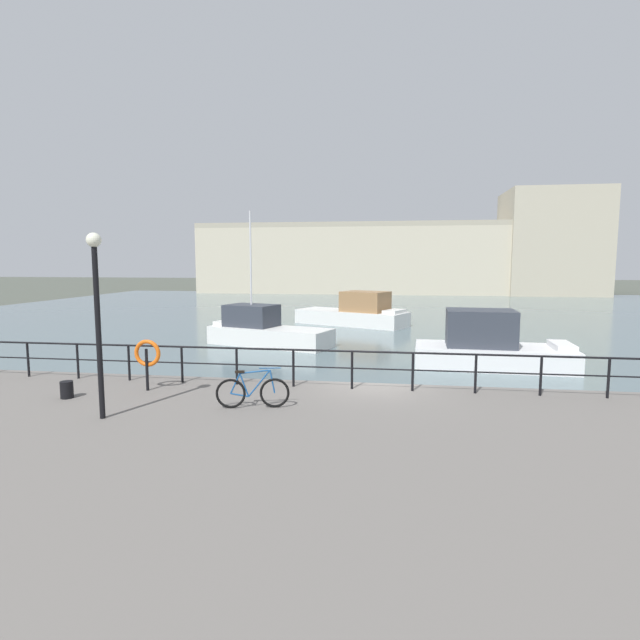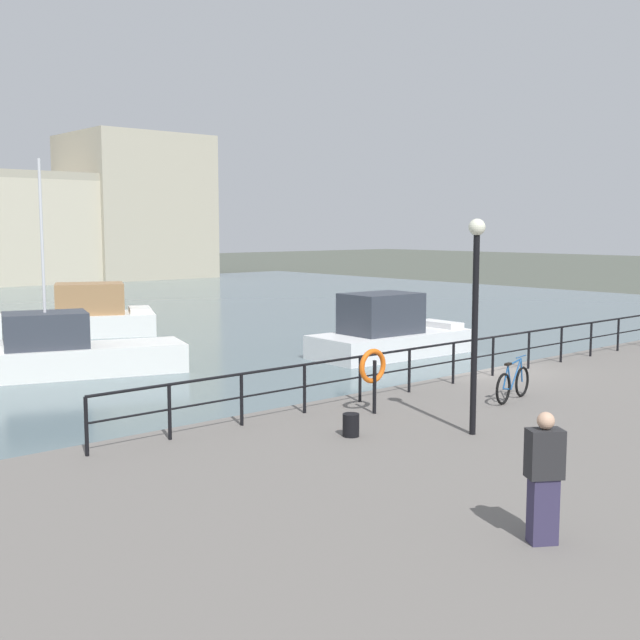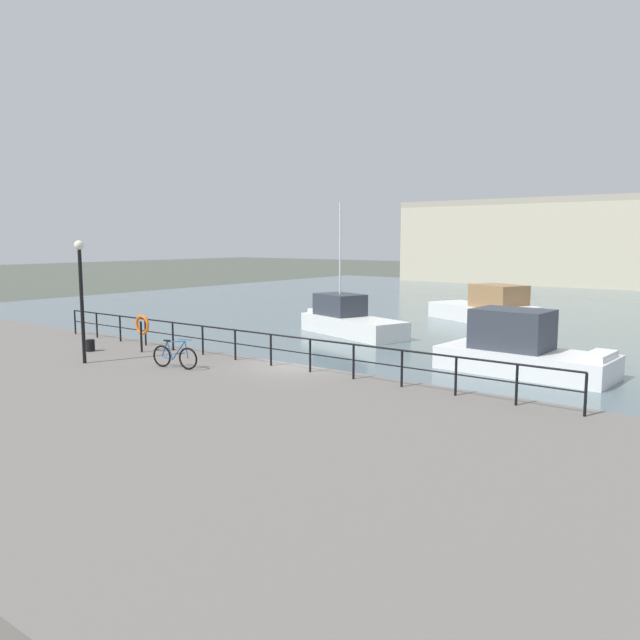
% 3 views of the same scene
% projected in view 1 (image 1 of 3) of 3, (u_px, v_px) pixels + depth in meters
% --- Properties ---
extents(ground_plane, '(240.00, 240.00, 0.00)m').
position_uv_depth(ground_plane, '(374.00, 419.00, 14.82)').
color(ground_plane, '#4C5147').
extents(water_basin, '(80.00, 60.00, 0.01)m').
position_uv_depth(water_basin, '(389.00, 314.00, 44.48)').
color(water_basin, slate).
rests_on(water_basin, ground_plane).
extents(quay_promenade, '(56.00, 13.00, 1.09)m').
position_uv_depth(quay_promenade, '(357.00, 508.00, 8.37)').
color(quay_promenade, slate).
rests_on(quay_promenade, ground_plane).
extents(harbor_building, '(55.77, 11.32, 14.18)m').
position_uv_depth(harbor_building, '(434.00, 256.00, 72.32)').
color(harbor_building, '#C1B79E').
rests_on(harbor_building, ground_plane).
extents(moored_green_narrowboat, '(6.75, 3.17, 2.50)m').
position_uv_depth(moored_green_narrowboat, '(489.00, 346.00, 22.06)').
color(moored_green_narrowboat, white).
rests_on(moored_green_narrowboat, water_basin).
extents(moored_cabin_cruiser, '(8.55, 5.92, 2.46)m').
position_uv_depth(moored_cabin_cruiser, '(356.00, 313.00, 36.57)').
color(moored_cabin_cruiser, white).
rests_on(moored_cabin_cruiser, water_basin).
extents(moored_red_daysailer, '(7.23, 4.37, 7.33)m').
position_uv_depth(moored_red_daysailer, '(264.00, 330.00, 27.91)').
color(moored_red_daysailer, white).
rests_on(moored_red_daysailer, water_basin).
extents(quay_railing, '(21.55, 0.07, 1.08)m').
position_uv_depth(quay_railing, '(322.00, 362.00, 14.08)').
color(quay_railing, black).
rests_on(quay_railing, quay_promenade).
extents(parked_bicycle, '(1.75, 0.42, 0.98)m').
position_uv_depth(parked_bicycle, '(253.00, 392.00, 12.16)').
color(parked_bicycle, black).
rests_on(parked_bicycle, quay_promenade).
extents(mooring_bollard, '(0.32, 0.32, 0.44)m').
position_uv_depth(mooring_bollard, '(67.00, 390.00, 13.05)').
color(mooring_bollard, black).
rests_on(mooring_bollard, quay_promenade).
extents(life_ring_stand, '(0.75, 0.16, 1.40)m').
position_uv_depth(life_ring_stand, '(147.00, 355.00, 13.80)').
color(life_ring_stand, black).
rests_on(life_ring_stand, quay_promenade).
extents(quay_lamp_post, '(0.32, 0.32, 4.13)m').
position_uv_depth(quay_lamp_post, '(97.00, 299.00, 11.09)').
color(quay_lamp_post, black).
rests_on(quay_lamp_post, quay_promenade).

